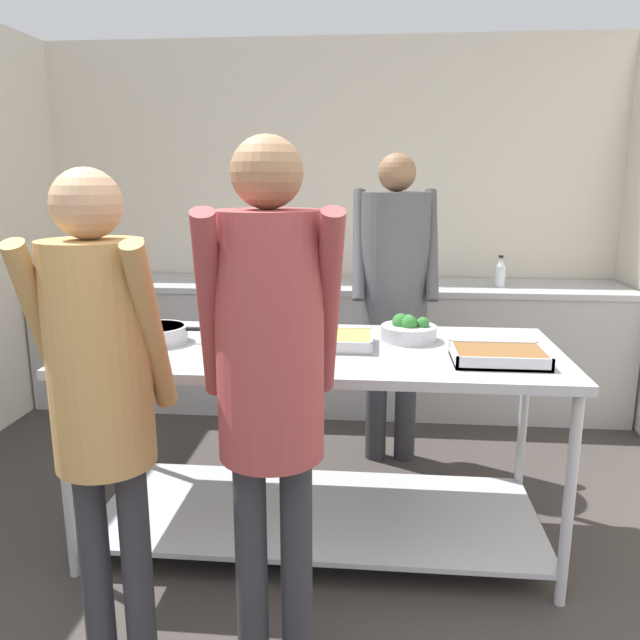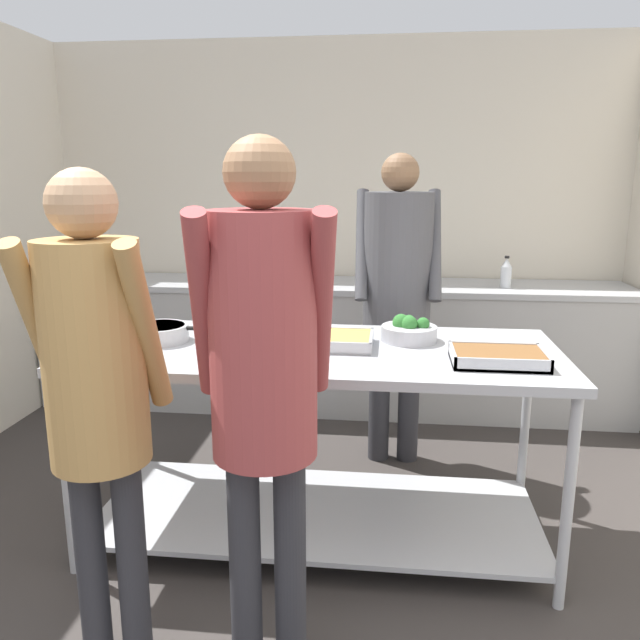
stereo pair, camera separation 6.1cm
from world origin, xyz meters
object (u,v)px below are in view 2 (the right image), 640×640
(serving_tray_vegetables, at_px, (498,357))
(cook_behind_counter, at_px, (397,277))
(guest_serving_left, at_px, (96,375))
(broccoli_bowl, at_px, (409,331))
(guest_serving_right, at_px, (264,362))
(sauce_pan, at_px, (159,332))
(water_bottle, at_px, (506,273))
(serving_tray_roast, at_px, (320,340))
(plate_stack, at_px, (233,339))

(serving_tray_vegetables, distance_m, cook_behind_counter, 1.13)
(guest_serving_left, height_order, cook_behind_counter, cook_behind_counter)
(broccoli_bowl, relative_size, guest_serving_right, 0.14)
(sauce_pan, bearing_deg, cook_behind_counter, 38.74)
(broccoli_bowl, height_order, cook_behind_counter, cook_behind_counter)
(broccoli_bowl, distance_m, water_bottle, 1.69)
(serving_tray_roast, xyz_separation_m, cook_behind_counter, (0.34, 0.87, 0.15))
(guest_serving_right, bearing_deg, cook_behind_counter, 76.71)
(sauce_pan, relative_size, water_bottle, 1.89)
(serving_tray_vegetables, distance_m, water_bottle, 1.90)
(guest_serving_right, xyz_separation_m, water_bottle, (1.16, 2.56, -0.09))
(sauce_pan, xyz_separation_m, serving_tray_roast, (0.74, 0.00, -0.02))
(guest_serving_left, bearing_deg, plate_stack, 75.72)
(serving_tray_roast, distance_m, cook_behind_counter, 0.94)
(broccoli_bowl, xyz_separation_m, cook_behind_counter, (-0.05, 0.73, 0.13))
(serving_tray_roast, bearing_deg, water_bottle, 57.06)
(guest_serving_right, bearing_deg, broccoli_bowl, 65.45)
(guest_serving_right, height_order, cook_behind_counter, cook_behind_counter)
(broccoli_bowl, height_order, guest_serving_right, guest_serving_right)
(guest_serving_right, bearing_deg, water_bottle, 65.66)
(guest_serving_right, height_order, water_bottle, guest_serving_right)
(broccoli_bowl, height_order, guest_serving_left, guest_serving_left)
(plate_stack, distance_m, guest_serving_right, 0.91)
(broccoli_bowl, distance_m, cook_behind_counter, 0.75)
(sauce_pan, distance_m, cook_behind_counter, 1.40)
(sauce_pan, distance_m, serving_tray_vegetables, 1.50)
(serving_tray_vegetables, height_order, guest_serving_right, guest_serving_right)
(sauce_pan, distance_m, broccoli_bowl, 1.14)
(guest_serving_right, bearing_deg, serving_tray_roast, 85.35)
(guest_serving_left, distance_m, guest_serving_right, 0.53)
(serving_tray_vegetables, bearing_deg, plate_stack, 172.75)
(plate_stack, relative_size, serving_tray_roast, 0.51)
(plate_stack, distance_m, serving_tray_roast, 0.39)
(cook_behind_counter, bearing_deg, sauce_pan, -141.26)
(broccoli_bowl, height_order, water_bottle, water_bottle)
(cook_behind_counter, bearing_deg, serving_tray_roast, -111.53)
(plate_stack, bearing_deg, serving_tray_vegetables, -7.25)
(serving_tray_roast, height_order, cook_behind_counter, cook_behind_counter)
(plate_stack, height_order, water_bottle, water_bottle)
(serving_tray_vegetables, height_order, guest_serving_left, guest_serving_left)
(sauce_pan, xyz_separation_m, cook_behind_counter, (1.08, 0.87, 0.14))
(cook_behind_counter, bearing_deg, guest_serving_right, -103.29)
(plate_stack, height_order, cook_behind_counter, cook_behind_counter)
(serving_tray_roast, relative_size, broccoli_bowl, 1.82)
(sauce_pan, height_order, guest_serving_right, guest_serving_right)
(serving_tray_roast, relative_size, serving_tray_vegetables, 1.24)
(sauce_pan, bearing_deg, serving_tray_vegetables, -6.94)
(serving_tray_roast, distance_m, guest_serving_left, 1.09)
(guest_serving_left, bearing_deg, broccoli_bowl, 46.00)
(plate_stack, height_order, serving_tray_roast, plate_stack)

